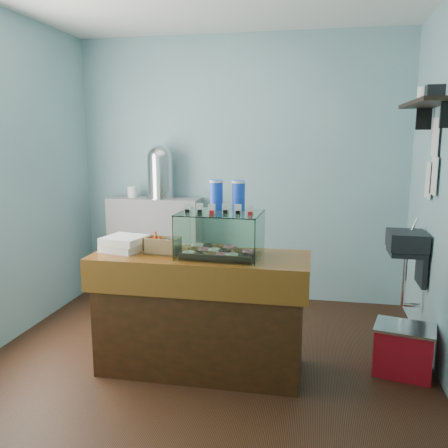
% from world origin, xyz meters
% --- Properties ---
extents(ground, '(3.50, 3.50, 0.00)m').
position_xyz_m(ground, '(0.00, 0.00, 0.00)').
color(ground, black).
rests_on(ground, ground).
extents(room_shell, '(3.54, 3.04, 2.82)m').
position_xyz_m(room_shell, '(0.03, 0.01, 1.71)').
color(room_shell, '#729DA7').
rests_on(room_shell, ground).
extents(counter, '(1.60, 0.60, 0.90)m').
position_xyz_m(counter, '(0.00, -0.25, 0.46)').
color(counter, '#461F0D').
rests_on(counter, ground).
extents(back_shelf, '(1.00, 0.32, 1.10)m').
position_xyz_m(back_shelf, '(-0.90, 1.32, 0.55)').
color(back_shelf, gray).
rests_on(back_shelf, ground).
extents(display_case, '(0.60, 0.45, 0.54)m').
position_xyz_m(display_case, '(0.15, -0.23, 1.07)').
color(display_case, black).
rests_on(display_case, counter).
extents(condiment_crate, '(0.26, 0.17, 0.16)m').
position_xyz_m(condiment_crate, '(-0.29, -0.26, 0.96)').
color(condiment_crate, '#A68353').
rests_on(condiment_crate, counter).
extents(pastry_boxes, '(0.34, 0.35, 0.11)m').
position_xyz_m(pastry_boxes, '(-0.59, -0.24, 0.96)').
color(pastry_boxes, white).
rests_on(pastry_boxes, counter).
extents(coffee_urn, '(0.31, 0.31, 0.57)m').
position_xyz_m(coffee_urn, '(-0.82, 1.32, 1.40)').
color(coffee_urn, silver).
rests_on(coffee_urn, back_shelf).
extents(red_cooler, '(0.49, 0.41, 0.37)m').
position_xyz_m(red_cooler, '(1.50, -0.03, 0.19)').
color(red_cooler, red).
rests_on(red_cooler, ground).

